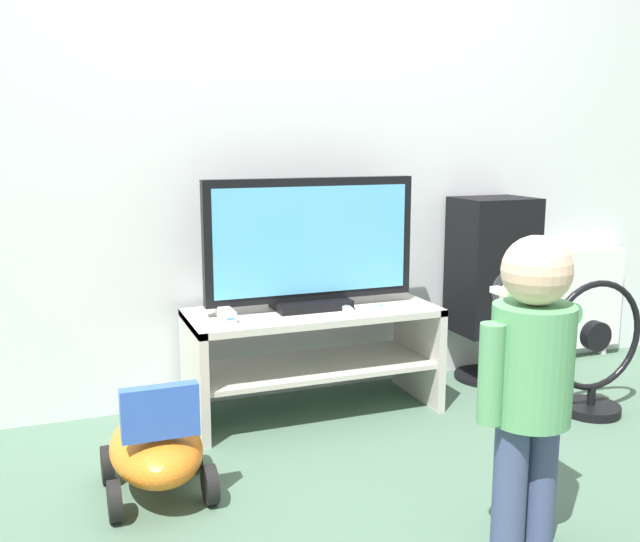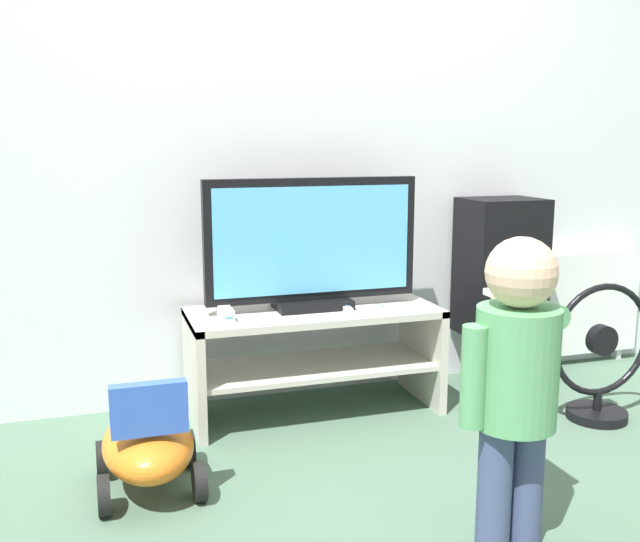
{
  "view_description": "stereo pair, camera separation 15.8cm",
  "coord_description": "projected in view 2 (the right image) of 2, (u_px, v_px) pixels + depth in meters",
  "views": [
    {
      "loc": [
        -1.05,
        -2.61,
        1.2
      ],
      "look_at": [
        0.0,
        0.13,
        0.66
      ],
      "focal_mm": 40.0,
      "sensor_mm": 36.0,
      "label": 1
    },
    {
      "loc": [
        -0.9,
        -2.66,
        1.2
      ],
      "look_at": [
        0.0,
        0.13,
        0.66
      ],
      "focal_mm": 40.0,
      "sensor_mm": 36.0,
      "label": 2
    }
  ],
  "objects": [
    {
      "name": "remote_secondary",
      "position": [
        347.0,
        308.0,
        3.07
      ],
      "size": [
        0.05,
        0.13,
        0.03
      ],
      "color": "white",
      "rests_on": "tv_stand"
    },
    {
      "name": "speaker_tower",
      "position": [
        500.0,
        271.0,
        3.49
      ],
      "size": [
        0.37,
        0.33,
        0.92
      ],
      "color": "black",
      "rests_on": "ground_plane"
    },
    {
      "name": "television",
      "position": [
        312.0,
        245.0,
        3.08
      ],
      "size": [
        0.94,
        0.2,
        0.57
      ],
      "color": "black",
      "rests_on": "tv_stand"
    },
    {
      "name": "remote_primary",
      "position": [
        382.0,
        309.0,
        3.06
      ],
      "size": [
        0.09,
        0.13,
        0.03
      ],
      "color": "white",
      "rests_on": "tv_stand"
    },
    {
      "name": "game_console",
      "position": [
        225.0,
        313.0,
        2.95
      ],
      "size": [
        0.05,
        0.17,
        0.05
      ],
      "color": "white",
      "rests_on": "tv_stand"
    },
    {
      "name": "floor_fan",
      "position": [
        600.0,
        360.0,
        3.06
      ],
      "size": [
        0.5,
        0.26,
        0.6
      ],
      "color": "black",
      "rests_on": "ground_plane"
    },
    {
      "name": "tv_stand",
      "position": [
        314.0,
        344.0,
        3.14
      ],
      "size": [
        1.09,
        0.45,
        0.47
      ],
      "color": "beige",
      "rests_on": "ground_plane"
    },
    {
      "name": "wall_back",
      "position": [
        293.0,
        117.0,
        3.24
      ],
      "size": [
        10.0,
        0.06,
        2.6
      ],
      "color": "silver",
      "rests_on": "ground_plane"
    },
    {
      "name": "ride_on_toy",
      "position": [
        148.0,
        444.0,
        2.45
      ],
      "size": [
        0.35,
        0.51,
        0.43
      ],
      "color": "orange",
      "rests_on": "ground_plane"
    },
    {
      "name": "child",
      "position": [
        515.0,
        368.0,
        2.05
      ],
      "size": [
        0.36,
        0.52,
        0.94
      ],
      "color": "#3F4C72",
      "rests_on": "ground_plane"
    },
    {
      "name": "ground_plane",
      "position": [
        330.0,
        430.0,
        2.98
      ],
      "size": [
        16.0,
        16.0,
        0.0
      ],
      "primitive_type": "plane",
      "color": "#4C6B56"
    },
    {
      "name": "radiator",
      "position": [
        590.0,
        303.0,
        3.85
      ],
      "size": [
        0.57,
        0.08,
        0.61
      ],
      "color": "white",
      "rests_on": "ground_plane"
    }
  ]
}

